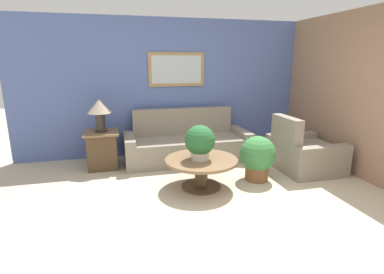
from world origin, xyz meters
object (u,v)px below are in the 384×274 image
at_px(couch_main, 187,144).
at_px(potted_plant_floor, 258,157).
at_px(side_table, 103,149).
at_px(coffee_table, 201,167).
at_px(potted_plant_on_table, 200,142).
at_px(table_lamp, 99,109).
at_px(armchair, 303,153).

bearing_deg(couch_main, potted_plant_floor, -56.58).
relative_size(couch_main, side_table, 3.56).
relative_size(side_table, potted_plant_floor, 0.92).
distance_m(coffee_table, potted_plant_floor, 0.93).
relative_size(couch_main, coffee_table, 2.17).
bearing_deg(coffee_table, potted_plant_on_table, -147.58).
xyz_separation_m(side_table, potted_plant_on_table, (1.39, -1.26, 0.37)).
distance_m(table_lamp, potted_plant_on_table, 1.91).
bearing_deg(potted_plant_floor, couch_main, 123.42).
bearing_deg(couch_main, coffee_table, -94.31).
bearing_deg(side_table, couch_main, 2.75).
distance_m(coffee_table, side_table, 1.89).
height_order(couch_main, armchair, same).
bearing_deg(couch_main, armchair, -29.59).
relative_size(table_lamp, potted_plant_on_table, 1.10).
distance_m(couch_main, side_table, 1.52).
bearing_deg(couch_main, side_table, -177.25).
xyz_separation_m(armchair, potted_plant_floor, (-0.97, -0.23, 0.09)).
relative_size(armchair, coffee_table, 1.03).
bearing_deg(table_lamp, side_table, 0.00).
height_order(side_table, table_lamp, table_lamp).
xyz_separation_m(side_table, table_lamp, (0.00, 0.00, 0.70)).
height_order(couch_main, side_table, couch_main).
relative_size(coffee_table, side_table, 1.64).
relative_size(couch_main, potted_plant_floor, 3.28).
relative_size(couch_main, table_lamp, 4.17).
bearing_deg(armchair, potted_plant_on_table, 99.53).
relative_size(table_lamp, potted_plant_floor, 0.79).
height_order(couch_main, potted_plant_floor, couch_main).
xyz_separation_m(couch_main, armchair, (1.79, -1.02, -0.01)).
relative_size(armchair, potted_plant_floor, 1.55).
xyz_separation_m(coffee_table, side_table, (-1.42, 1.25, 0.01)).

